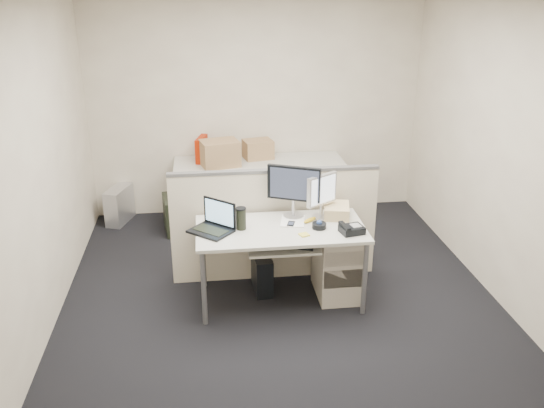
{
  "coord_description": "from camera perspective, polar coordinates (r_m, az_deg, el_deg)",
  "views": [
    {
      "loc": [
        -0.64,
        -4.61,
        2.84
      ],
      "look_at": [
        -0.06,
        0.15,
        0.9
      ],
      "focal_mm": 38.0,
      "sensor_mm": 36.0,
      "label": 1
    }
  ],
  "objects": [
    {
      "name": "cubicle_partition",
      "position": [
        5.59,
        0.24,
        -2.18
      ],
      "size": [
        2.0,
        0.06,
        1.1
      ],
      "primitive_type": "cube",
      "color": "beige",
      "rests_on": "floor"
    },
    {
      "name": "keyboard_tray",
      "position": [
        5.0,
        1.14,
        -4.36
      ],
      "size": [
        0.62,
        0.32,
        0.02
      ],
      "primitive_type": "cube",
      "color": "#B0B0A5",
      "rests_on": "desk"
    },
    {
      "name": "drawer_pedestal",
      "position": [
        5.43,
        6.56,
        -5.74
      ],
      "size": [
        0.4,
        0.55,
        0.65
      ],
      "primitive_type": "cube",
      "color": "#B8B2A1",
      "rests_on": "floor"
    },
    {
      "name": "wall_left",
      "position": [
        5.04,
        -22.3,
        3.11
      ],
      "size": [
        0.02,
        4.5,
        2.7
      ],
      "primitive_type": "cube",
      "color": "beige",
      "rests_on": "ground"
    },
    {
      "name": "red_binder",
      "position": [
        6.93,
        -6.98,
        5.36
      ],
      "size": [
        0.16,
        0.34,
        0.31
      ],
      "primitive_type": "cube",
      "rotation": [
        0.0,
        0.0,
        -0.25
      ],
      "color": "#9C1B02",
      "rests_on": "back_counter"
    },
    {
      "name": "sticky_pad",
      "position": [
        4.97,
        3.21,
        -3.05
      ],
      "size": [
        0.1,
        0.1,
        0.01
      ],
      "primitive_type": "cube",
      "rotation": [
        0.0,
        0.0,
        0.34
      ],
      "color": "yellow",
      "rests_on": "desk"
    },
    {
      "name": "desk_phone",
      "position": [
        5.05,
        7.91,
        -2.52
      ],
      "size": [
        0.22,
        0.2,
        0.06
      ],
      "primitive_type": "cube",
      "rotation": [
        0.0,
        0.0,
        0.21
      ],
      "color": "black",
      "rests_on": "desk"
    },
    {
      "name": "monitor_small",
      "position": [
        5.26,
        4.94,
        0.71
      ],
      "size": [
        0.37,
        0.33,
        0.41
      ],
      "primitive_type": "cube",
      "rotation": [
        0.0,
        0.0,
        0.58
      ],
      "color": "#B7B7BC",
      "rests_on": "desk"
    },
    {
      "name": "wall_back",
      "position": [
        7.05,
        -1.6,
        9.8
      ],
      "size": [
        4.0,
        0.02,
        2.7
      ],
      "primitive_type": "cube",
      "color": "beige",
      "rests_on": "ground"
    },
    {
      "name": "pc_tower_spare_dark",
      "position": [
        6.82,
        -9.84,
        -1.03
      ],
      "size": [
        0.24,
        0.47,
        0.42
      ],
      "primitive_type": "cube",
      "rotation": [
        0.0,
        0.0,
        0.14
      ],
      "color": "black",
      "rests_on": "floor"
    },
    {
      "name": "travel_mug",
      "position": [
        5.06,
        -3.09,
        -1.5
      ],
      "size": [
        0.1,
        0.1,
        0.19
      ],
      "primitive_type": "cylinder",
      "rotation": [
        0.0,
        0.0,
        0.11
      ],
      "color": "black",
      "rests_on": "desk"
    },
    {
      "name": "monitor_main",
      "position": [
        5.25,
        2.17,
        1.2
      ],
      "size": [
        0.53,
        0.37,
        0.49
      ],
      "primitive_type": "cube",
      "rotation": [
        0.0,
        0.0,
        -0.42
      ],
      "color": "black",
      "rests_on": "desk"
    },
    {
      "name": "pc_tower_spare_silver",
      "position": [
        7.22,
        -14.88,
        -0.08
      ],
      "size": [
        0.32,
        0.5,
        0.43
      ],
      "primitive_type": "cube",
      "rotation": [
        0.0,
        0.0,
        -0.32
      ],
      "color": "#B7B7BC",
      "rests_on": "floor"
    },
    {
      "name": "keyboard",
      "position": [
        5.03,
        1.64,
        -3.89
      ],
      "size": [
        0.49,
        0.31,
        0.03
      ],
      "primitive_type": "cube",
      "rotation": [
        0.0,
        0.0,
        -0.36
      ],
      "color": "black",
      "rests_on": "keyboard_tray"
    },
    {
      "name": "cardboard_box_left",
      "position": [
        6.72,
        -5.19,
        4.94
      ],
      "size": [
        0.49,
        0.41,
        0.32
      ],
      "primitive_type": "cube",
      "rotation": [
        0.0,
        0.0,
        0.23
      ],
      "color": "#A3885B",
      "rests_on": "back_counter"
    },
    {
      "name": "trackball",
      "position": [
        5.11,
        4.69,
        -2.15
      ],
      "size": [
        0.14,
        0.14,
        0.05
      ],
      "primitive_type": "cylinder",
      "rotation": [
        0.0,
        0.0,
        0.09
      ],
      "color": "black",
      "rests_on": "desk"
    },
    {
      "name": "wall_front",
      "position": [
        2.87,
        7.08,
        -9.49
      ],
      "size": [
        4.0,
        0.02,
        2.7
      ],
      "primitive_type": "cube",
      "color": "beige",
      "rests_on": "ground"
    },
    {
      "name": "cardboard_box_right",
      "position": [
        6.99,
        -1.4,
        5.37
      ],
      "size": [
        0.38,
        0.33,
        0.24
      ],
      "primitive_type": "cube",
      "rotation": [
        0.0,
        0.0,
        0.21
      ],
      "color": "#A3885B",
      "rests_on": "back_counter"
    },
    {
      "name": "desk",
      "position": [
        5.14,
        0.86,
        -3.03
      ],
      "size": [
        1.5,
        0.75,
        0.73
      ],
      "color": "#B0B0A5",
      "rests_on": "floor"
    },
    {
      "name": "back_counter",
      "position": [
        7.03,
        -1.27,
        1.33
      ],
      "size": [
        2.0,
        0.6,
        0.72
      ],
      "primitive_type": "cube",
      "color": "#B8B2A1",
      "rests_on": "floor"
    },
    {
      "name": "floor",
      "position": [
        5.46,
        0.82,
        -9.42
      ],
      "size": [
        4.0,
        4.5,
        0.01
      ],
      "primitive_type": "cube",
      "color": "black",
      "rests_on": "ground"
    },
    {
      "name": "wall_right",
      "position": [
        5.52,
        22.03,
        4.72
      ],
      "size": [
        0.02,
        4.5,
        2.7
      ],
      "primitive_type": "cube",
      "color": "beige",
      "rests_on": "ground"
    },
    {
      "name": "cellphone",
      "position": [
        5.17,
        1.89,
        -2.01
      ],
      "size": [
        0.09,
        0.13,
        0.02
      ],
      "primitive_type": "cube",
      "rotation": [
        0.0,
        0.0,
        -0.31
      ],
      "color": "black",
      "rests_on": "desk"
    },
    {
      "name": "banana",
      "position": [
        5.24,
        3.76,
        -1.58
      ],
      "size": [
        0.15,
        0.13,
        0.04
      ],
      "primitive_type": "ellipsoid",
      "rotation": [
        0.0,
        0.0,
        0.68
      ],
      "color": "yellow",
      "rests_on": "desk"
    },
    {
      "name": "manila_folders",
      "position": [
        5.37,
        6.41,
        -0.66
      ],
      "size": [
        0.28,
        0.33,
        0.11
      ],
      "primitive_type": "cube",
      "rotation": [
        0.0,
        0.0,
        -0.21
      ],
      "color": "#D8BB88",
      "rests_on": "desk"
    },
    {
      "name": "pc_tower_desk",
      "position": [
        5.52,
        -1.0,
        -6.75
      ],
      "size": [
        0.18,
        0.4,
        0.37
      ],
      "primitive_type": "cube",
      "rotation": [
        0.0,
        0.0,
        0.05
      ],
      "color": "black",
      "rests_on": "floor"
    },
    {
      "name": "laptop",
      "position": [
        5.0,
        -6.15,
        -1.43
      ],
      "size": [
        0.44,
        0.43,
        0.26
      ],
      "primitive_type": "cube",
      "rotation": [
        0.0,
        0.0,
        -0.72
      ],
      "color": "black",
      "rests_on": "desk"
    },
    {
      "name": "paper_stack",
      "position": [
        5.24,
        2.07,
        -1.7
      ],
      "size": [
        0.26,
        0.31,
        0.01
      ],
      "primitive_type": "cube",
      "rotation": [
        0.0,
        0.0,
        -0.21
      ],
      "color": "white",
      "rests_on": "desk"
    }
  ]
}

